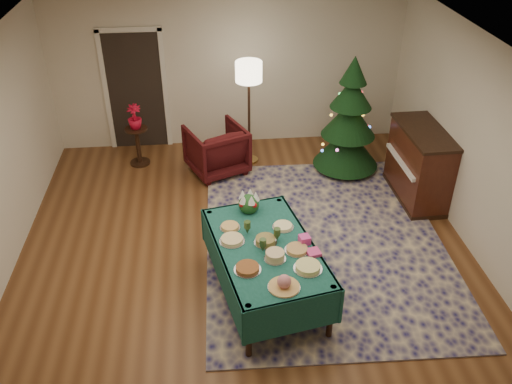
{
  "coord_description": "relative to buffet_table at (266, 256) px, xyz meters",
  "views": [
    {
      "loc": [
        -0.44,
        -5.43,
        4.58
      ],
      "look_at": [
        0.14,
        0.25,
        0.93
      ],
      "focal_mm": 38.0,
      "sensor_mm": 36.0,
      "label": 1
    }
  ],
  "objects": [
    {
      "name": "gift_box",
      "position": [
        0.45,
        0.01,
        0.2
      ],
      "size": [
        0.14,
        0.14,
        0.1
      ],
      "primitive_type": "cube",
      "rotation": [
        0.0,
        0.0,
        0.2
      ],
      "color": "#DB3D99",
      "rests_on": "buffet_table"
    },
    {
      "name": "buffet_table",
      "position": [
        0.0,
        0.0,
        0.0
      ],
      "size": [
        1.46,
        2.07,
        0.74
      ],
      "color": "black",
      "rests_on": "ground"
    },
    {
      "name": "floor_lamp",
      "position": [
        0.11,
        3.32,
        0.9
      ],
      "size": [
        0.43,
        0.43,
        1.76
      ],
      "color": "#A57F3F",
      "rests_on": "ground"
    },
    {
      "name": "platter_7",
      "position": [
        0.25,
        0.33,
        0.17
      ],
      "size": [
        0.26,
        0.26,
        0.04
      ],
      "color": "silver",
      "rests_on": "buffet_table"
    },
    {
      "name": "platter_2",
      "position": [
        -0.24,
        -0.4,
        0.17
      ],
      "size": [
        0.3,
        0.3,
        0.05
      ],
      "color": "silver",
      "rests_on": "buffet_table"
    },
    {
      "name": "piano",
      "position": [
        2.54,
        1.92,
        -0.03
      ],
      "size": [
        0.65,
        1.33,
        1.14
      ],
      "color": "black",
      "rests_on": "ground"
    },
    {
      "name": "platter_6",
      "position": [
        0.0,
        0.06,
        0.18
      ],
      "size": [
        0.27,
        0.27,
        0.07
      ],
      "color": "silver",
      "rests_on": "buffet_table"
    },
    {
      "name": "centerpiece",
      "position": [
        -0.13,
        0.72,
        0.27
      ],
      "size": [
        0.26,
        0.27,
        0.3
      ],
      "color": "#1E4C1E",
      "rests_on": "buffet_table"
    },
    {
      "name": "napkin_stack",
      "position": [
        0.52,
        -0.2,
        0.17
      ],
      "size": [
        0.17,
        0.17,
        0.04
      ],
      "primitive_type": "cube",
      "rotation": [
        0.0,
        0.0,
        0.2
      ],
      "color": "#DB3C86",
      "rests_on": "buffet_table"
    },
    {
      "name": "goblet_0",
      "position": [
        -0.19,
        0.25,
        0.24
      ],
      "size": [
        0.08,
        0.08,
        0.17
      ],
      "color": "#2D471E",
      "rests_on": "buffet_table"
    },
    {
      "name": "platter_4",
      "position": [
        0.34,
        -0.12,
        0.17
      ],
      "size": [
        0.28,
        0.28,
        0.04
      ],
      "color": "silver",
      "rests_on": "buffet_table"
    },
    {
      "name": "rug",
      "position": [
        0.93,
        0.95,
        -0.58
      ],
      "size": [
        3.34,
        4.31,
        0.02
      ],
      "primitive_type": "cube",
      "rotation": [
        0.0,
        0.0,
        -0.03
      ],
      "color": "#17144E",
      "rests_on": "ground"
    },
    {
      "name": "platter_8",
      "position": [
        -0.38,
        0.39,
        0.17
      ],
      "size": [
        0.25,
        0.25,
        0.04
      ],
      "color": "silver",
      "rests_on": "buffet_table"
    },
    {
      "name": "goblet_2",
      "position": [
        -0.04,
        -0.1,
        0.24
      ],
      "size": [
        0.08,
        0.08,
        0.17
      ],
      "color": "#2D471E",
      "rests_on": "buffet_table"
    },
    {
      "name": "potted_plant",
      "position": [
        -1.76,
        3.41,
        0.19
      ],
      "size": [
        0.23,
        0.41,
        0.23
      ],
      "primitive_type": "imported",
      "color": "red",
      "rests_on": "side_table"
    },
    {
      "name": "side_table",
      "position": [
        -1.76,
        3.41,
        -0.27
      ],
      "size": [
        0.37,
        0.37,
        0.66
      ],
      "color": "black",
      "rests_on": "ground"
    },
    {
      "name": "platter_5",
      "position": [
        -0.38,
        0.12,
        0.17
      ],
      "size": [
        0.3,
        0.3,
        0.05
      ],
      "color": "silver",
      "rests_on": "buffet_table"
    },
    {
      "name": "armchair",
      "position": [
        -0.45,
        3.02,
        -0.15
      ],
      "size": [
        1.1,
        1.07,
        0.88
      ],
      "primitive_type": "imported",
      "rotation": [
        0.0,
        0.0,
        3.54
      ],
      "color": "#3D0D0F",
      "rests_on": "ground"
    },
    {
      "name": "platter_1",
      "position": [
        0.41,
        -0.45,
        0.17
      ],
      "size": [
        0.32,
        0.32,
        0.06
      ],
      "color": "silver",
      "rests_on": "buffet_table"
    },
    {
      "name": "doorway",
      "position": [
        -1.77,
        4.08,
        0.51
      ],
      "size": [
        1.08,
        0.04,
        2.16
      ],
      "color": "black",
      "rests_on": "ground"
    },
    {
      "name": "platter_3",
      "position": [
        0.07,
        -0.25,
        0.19
      ],
      "size": [
        0.25,
        0.25,
        0.1
      ],
      "color": "silver",
      "rests_on": "buffet_table"
    },
    {
      "name": "christmas_tree",
      "position": [
        1.68,
        2.88,
        0.29
      ],
      "size": [
        1.35,
        1.35,
        1.95
      ],
      "color": "black",
      "rests_on": "ground"
    },
    {
      "name": "goblet_1",
      "position": [
        0.14,
        0.08,
        0.24
      ],
      "size": [
        0.08,
        0.08,
        0.17
      ],
      "color": "#2D471E",
      "rests_on": "buffet_table"
    },
    {
      "name": "room_shell",
      "position": [
        -0.17,
        0.6,
        0.76
      ],
      "size": [
        7.0,
        7.0,
        7.0
      ],
      "color": "#593319",
      "rests_on": "ground"
    },
    {
      "name": "platter_0",
      "position": [
        0.11,
        -0.71,
        0.21
      ],
      "size": [
        0.34,
        0.34,
        0.16
      ],
      "color": "silver",
      "rests_on": "buffet_table"
    }
  ]
}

